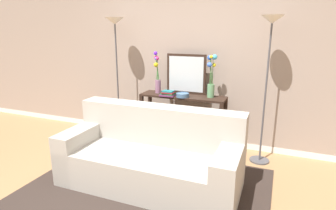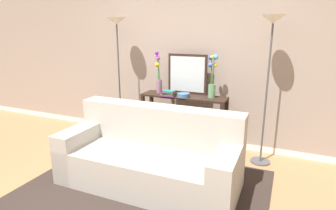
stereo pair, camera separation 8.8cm
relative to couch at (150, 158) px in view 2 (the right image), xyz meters
name	(u,v)px [view 2 (the right image)]	position (x,y,z in m)	size (l,w,h in m)	color
ground_plane	(120,208)	(-0.06, -0.56, -0.33)	(16.00, 16.00, 0.02)	#9E754C
back_wall	(190,56)	(-0.06, 1.49, 1.04)	(12.00, 0.15, 2.72)	white
area_rug	(144,189)	(0.00, -0.16, -0.31)	(2.65, 2.01, 0.01)	#332823
couch	(150,158)	(0.00, 0.00, 0.00)	(2.04, 0.88, 0.88)	#ADA89E
console_table	(183,112)	(-0.02, 1.13, 0.24)	(1.27, 0.34, 0.82)	black
floor_lamp_left	(118,46)	(-1.09, 1.07, 1.20)	(0.28, 0.28, 1.93)	#4C4C51
floor_lamp_right	(271,50)	(1.13, 1.07, 1.19)	(0.28, 0.28, 1.92)	#4C4C51
wall_mirror	(187,74)	(-0.02, 1.27, 0.80)	(0.61, 0.02, 0.59)	black
vase_tall_flowers	(159,75)	(-0.44, 1.15, 0.78)	(0.11, 0.11, 0.63)	gray
vase_short_flowers	(212,79)	(0.39, 1.17, 0.77)	(0.14, 0.11, 0.61)	#669E6B
fruit_bowl	(183,95)	(0.01, 1.03, 0.53)	(0.18, 0.18, 0.06)	#4C7093
book_stack	(169,94)	(-0.21, 1.02, 0.53)	(0.22, 0.17, 0.08)	#6B3360
book_row_under_console	(164,140)	(-0.34, 1.13, -0.26)	(0.40, 0.18, 0.13)	navy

